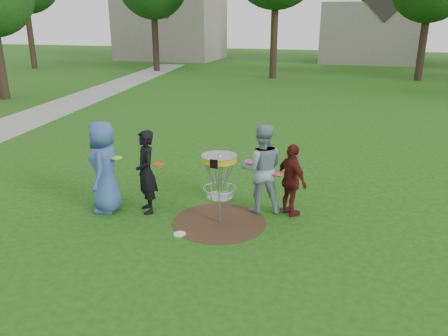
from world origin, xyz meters
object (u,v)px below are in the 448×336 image
(player_blue, at_px, (104,167))
(player_maroon, at_px, (292,180))
(player_black, at_px, (146,172))
(player_grey, at_px, (261,169))
(disc_golf_basket, at_px, (219,172))

(player_blue, distance_m, player_maroon, 3.69)
(player_black, xyz_separation_m, player_maroon, (2.78, 0.66, -0.11))
(player_maroon, bearing_deg, player_black, 58.13)
(player_grey, xyz_separation_m, player_maroon, (0.61, -0.02, -0.17))
(player_blue, height_order, player_grey, player_blue)
(player_black, distance_m, player_grey, 2.27)
(player_blue, relative_size, player_maroon, 1.27)
(player_grey, distance_m, player_maroon, 0.63)
(player_black, xyz_separation_m, disc_golf_basket, (1.54, -0.08, 0.18))
(player_blue, height_order, player_black, player_blue)
(player_blue, bearing_deg, player_maroon, 85.41)
(player_blue, distance_m, player_grey, 3.10)
(player_blue, height_order, player_maroon, player_blue)
(player_grey, distance_m, disc_golf_basket, 1.00)
(player_blue, bearing_deg, disc_golf_basket, 74.65)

